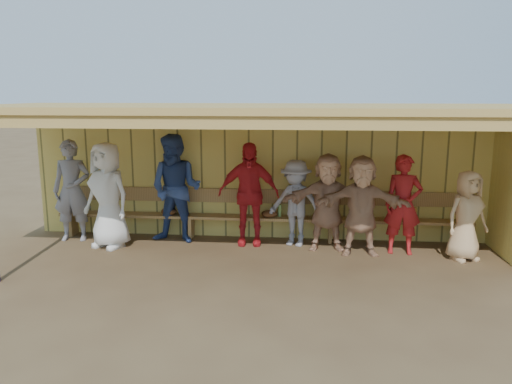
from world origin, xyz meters
TOP-DOWN VIEW (x-y plane):
  - ground at (0.00, 0.00)m, footprint 90.00×90.00m
  - player_a at (-3.43, 0.75)m, footprint 0.73×0.53m
  - player_b at (-2.61, 0.40)m, footprint 1.06×0.89m
  - player_c at (-1.50, 0.81)m, footprint 1.05×0.86m
  - player_d at (-0.18, 0.81)m, footprint 1.10×0.50m
  - player_e at (0.66, 0.81)m, footprint 1.13×0.87m
  - player_f at (1.76, 0.39)m, footprint 1.56×0.50m
  - player_g at (2.47, 0.54)m, footprint 0.65×0.45m
  - player_h at (3.43, 0.27)m, footprint 0.85×0.72m
  - player_extra at (1.21, 0.63)m, footprint 1.57×0.54m
  - dugout_structure at (0.39, 0.69)m, footprint 8.80×3.20m
  - bench at (0.00, 1.12)m, footprint 7.60×0.34m
  - dugout_equipment at (-0.78, 0.99)m, footprint 7.49×0.62m

SIDE VIEW (x-z plane):
  - ground at x=0.00m, z-range 0.00..0.00m
  - dugout_equipment at x=-0.78m, z-range 0.09..0.89m
  - bench at x=0.00m, z-range 0.06..0.99m
  - player_h at x=3.43m, z-range 0.00..1.48m
  - player_e at x=0.66m, z-range 0.00..1.54m
  - player_extra at x=1.21m, z-range 0.00..1.68m
  - player_f at x=1.76m, z-range 0.00..1.69m
  - player_g at x=2.47m, z-range 0.00..1.69m
  - player_d at x=-0.18m, z-range 0.00..1.84m
  - player_b at x=-2.61m, z-range 0.00..1.86m
  - player_a at x=-3.43m, z-range 0.00..1.87m
  - player_c at x=-1.50m, z-range 0.00..1.98m
  - dugout_structure at x=0.39m, z-range 0.44..2.94m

